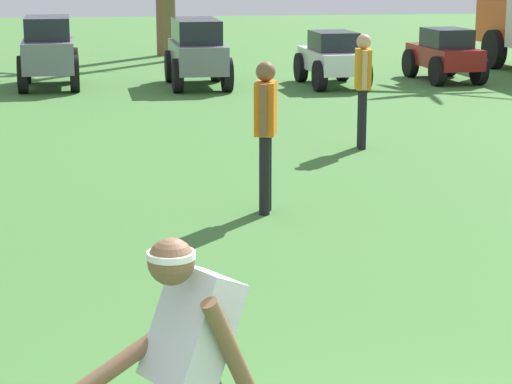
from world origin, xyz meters
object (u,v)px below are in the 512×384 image
Objects in this scene: teammate_midfield at (363,80)px; parked_car_slot_c at (197,50)px; parked_car_slot_b at (48,50)px; frisbee_thrower at (194,365)px; teammate_deep at (266,123)px; parked_car_slot_e at (445,54)px; parked_car_slot_d at (332,58)px.

parked_car_slot_c is (-1.70, 6.88, -0.22)m from teammate_midfield.
teammate_midfield reaches higher than parked_car_slot_b.
teammate_midfield reaches higher than frisbee_thrower.
parked_car_slot_c is at bearing 103.88° from teammate_midfield.
parked_car_slot_b reaches higher than parked_car_slot_c.
teammate_deep reaches higher than parked_car_slot_b.
frisbee_thrower is 0.63× the size of parked_car_slot_e.
parked_car_slot_d is (1.00, 6.58, -0.38)m from teammate_midfield.
parked_car_slot_b is at bearing 105.07° from teammate_deep.
teammate_midfield is 7.88m from parked_car_slot_e.
parked_car_slot_b is 8.16m from parked_car_slot_e.
teammate_deep is 10.80m from parked_car_slot_b.
frisbee_thrower reaches higher than parked_car_slot_c.
parked_car_slot_d is (5.64, -0.56, -0.18)m from parked_car_slot_b.
parked_car_slot_d is at bearing -169.53° from parked_car_slot_e.
frisbee_thrower is 0.91× the size of teammate_deep.
teammate_deep is at bearing 78.27° from frisbee_thrower.
teammate_deep is 10.28m from parked_car_slot_d.
teammate_deep reaches higher than frisbee_thrower.
teammate_deep is at bearing -119.08° from teammate_midfield.
parked_car_slot_e is at bearing 67.83° from frisbee_thrower.
teammate_midfield is (3.01, 8.98, 0.14)m from frisbee_thrower.
parked_car_slot_b is (-1.63, 16.11, -0.05)m from frisbee_thrower.
frisbee_thrower reaches higher than parked_car_slot_b.
parked_car_slot_b is 1.06× the size of parked_car_slot_e.
teammate_midfield is 0.65× the size of parked_car_slot_b.
frisbee_thrower is 16.19m from parked_car_slot_b.
frisbee_thrower reaches higher than parked_car_slot_e.
teammate_deep is 0.69× the size of parked_car_slot_d.
teammate_deep reaches higher than parked_car_slot_c.
parked_car_slot_e is at bearing -0.64° from parked_car_slot_b.
teammate_midfield is at bearing -116.53° from parked_car_slot_e.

